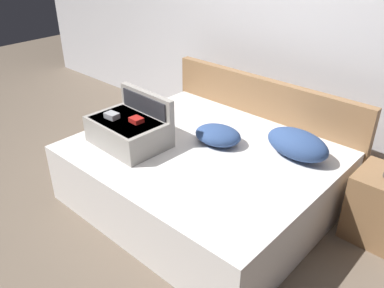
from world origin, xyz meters
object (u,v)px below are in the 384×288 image
bed (202,176)px  nightstand (383,208)px  hard_case_large (129,129)px  pillow_near_headboard (218,135)px  pillow_center_head (297,144)px

bed → nightstand: 1.36m
nightstand → hard_case_large: bearing=-153.6°
hard_case_large → pillow_near_headboard: 0.70m
pillow_center_head → nightstand: bearing=12.8°
bed → pillow_near_headboard: (0.02, 0.16, 0.32)m
hard_case_large → pillow_center_head: size_ratio=1.21×
hard_case_large → nightstand: hard_case_large is taller
bed → nightstand: nightstand is taller
bed → pillow_near_headboard: 0.36m
bed → pillow_center_head: (0.59, 0.40, 0.35)m
pillow_center_head → hard_case_large: bearing=-146.6°
bed → hard_case_large: 0.70m
hard_case_large → nightstand: bearing=28.4°
pillow_center_head → nightstand: size_ratio=0.97×
bed → pillow_center_head: pillow_center_head is taller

